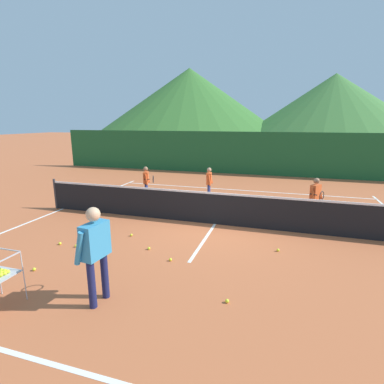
{
  "coord_description": "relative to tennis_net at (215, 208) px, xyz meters",
  "views": [
    {
      "loc": [
        1.79,
        -8.2,
        3.0
      ],
      "look_at": [
        -0.84,
        0.38,
        0.84
      ],
      "focal_mm": 27.67,
      "sensor_mm": 36.0,
      "label": 1
    }
  ],
  "objects": [
    {
      "name": "tennis_ball_8",
      "position": [
        -3.36,
        -2.61,
        -0.47
      ],
      "size": [
        0.07,
        0.07,
        0.07
      ],
      "primitive_type": "sphere",
      "color": "yellow",
      "rests_on": "ground"
    },
    {
      "name": "tennis_ball_6",
      "position": [
        1.84,
        -1.43,
        -0.47
      ],
      "size": [
        0.07,
        0.07,
        0.07
      ],
      "primitive_type": "sphere",
      "color": "yellow",
      "rests_on": "ground"
    },
    {
      "name": "tennis_ball_2",
      "position": [
        -0.41,
        -2.63,
        -0.47
      ],
      "size": [
        0.07,
        0.07,
        0.07
      ],
      "primitive_type": "sphere",
      "color": "yellow",
      "rests_on": "ground"
    },
    {
      "name": "hill_0",
      "position": [
        13.53,
        78.79,
        6.93
      ],
      "size": [
        44.33,
        44.33,
        14.85
      ],
      "primitive_type": "cone",
      "color": "#427A38",
      "rests_on": "ground"
    },
    {
      "name": "tennis_ball_7",
      "position": [
        -1.12,
        -2.23,
        -0.47
      ],
      "size": [
        0.07,
        0.07,
        0.07
      ],
      "primitive_type": "sphere",
      "color": "yellow",
      "rests_on": "ground"
    },
    {
      "name": "tennis_ball_3",
      "position": [
        -2.88,
        -2.62,
        -0.47
      ],
      "size": [
        0.07,
        0.07,
        0.07
      ],
      "primitive_type": "sphere",
      "color": "yellow",
      "rests_on": "ground"
    },
    {
      "name": "tennis_ball_5",
      "position": [
        1.06,
        -3.79,
        -0.47
      ],
      "size": [
        0.07,
        0.07,
        0.07
      ],
      "primitive_type": "sphere",
      "color": "yellow",
      "rests_on": "ground"
    },
    {
      "name": "student_0",
      "position": [
        -3.22,
        2.09,
        0.28
      ],
      "size": [
        0.56,
        0.53,
        1.29
      ],
      "color": "navy",
      "rests_on": "ground"
    },
    {
      "name": "ground_plane",
      "position": [
        0.0,
        0.0,
        -0.5
      ],
      "size": [
        120.0,
        120.0,
        0.0
      ],
      "primitive_type": "plane",
      "color": "#BC6038"
    },
    {
      "name": "tennis_net",
      "position": [
        0.0,
        0.0,
        0.0
      ],
      "size": [
        11.53,
        0.08,
        1.05
      ],
      "color": "#333338",
      "rests_on": "ground"
    },
    {
      "name": "line_service_center",
      "position": [
        0.0,
        0.0,
        -0.5
      ],
      "size": [
        0.08,
        5.18,
        0.01
      ],
      "primitive_type": "cube",
      "color": "white",
      "rests_on": "ground"
    },
    {
      "name": "windscreen_fence",
      "position": [
        0.0,
        8.86,
        0.71
      ],
      "size": [
        24.02,
        0.08,
        2.42
      ],
      "primitive_type": "cube",
      "color": "#1E5B2D",
      "rests_on": "ground"
    },
    {
      "name": "student_1",
      "position": [
        -0.86,
        2.71,
        0.26
      ],
      "size": [
        0.24,
        0.51,
        1.27
      ],
      "color": "navy",
      "rests_on": "ground"
    },
    {
      "name": "tennis_ball_1",
      "position": [
        -1.94,
        -1.59,
        -0.47
      ],
      "size": [
        0.07,
        0.07,
        0.07
      ],
      "primitive_type": "sphere",
      "color": "yellow",
      "rests_on": "ground"
    },
    {
      "name": "instructor",
      "position": [
        -1.02,
        -4.39,
        0.51
      ],
      "size": [
        0.44,
        0.8,
        1.68
      ],
      "color": "#191E4C",
      "rests_on": "ground"
    },
    {
      "name": "hill_1",
      "position": [
        -25.69,
        79.11,
        8.51
      ],
      "size": [
        53.09,
        53.09,
        18.01
      ],
      "primitive_type": "cone",
      "color": "#38702D",
      "rests_on": "ground"
    },
    {
      "name": "tennis_ball_9",
      "position": [
        -2.94,
        -3.86,
        -0.47
      ],
      "size": [
        0.07,
        0.07,
        0.07
      ],
      "primitive_type": "sphere",
      "color": "yellow",
      "rests_on": "ground"
    },
    {
      "name": "student_2",
      "position": [
        2.84,
        1.32,
        0.29
      ],
      "size": [
        0.43,
        0.72,
        1.32
      ],
      "color": "silver",
      "rests_on": "ground"
    },
    {
      "name": "line_sideline_west",
      "position": [
        -5.46,
        0.0,
        -0.5
      ],
      "size": [
        0.08,
        10.42,
        0.01
      ],
      "primitive_type": "cube",
      "color": "white",
      "rests_on": "ground"
    },
    {
      "name": "line_baseline_far",
      "position": [
        0.0,
        4.69,
        -0.5
      ],
      "size": [
        10.92,
        0.08,
        0.01
      ],
      "primitive_type": "cube",
      "color": "white",
      "rests_on": "ground"
    },
    {
      "name": "line_baseline_near",
      "position": [
        0.0,
        -5.73,
        -0.5
      ],
      "size": [
        10.92,
        0.08,
        0.01
      ],
      "primitive_type": "cube",
      "color": "white",
      "rests_on": "ground"
    }
  ]
}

